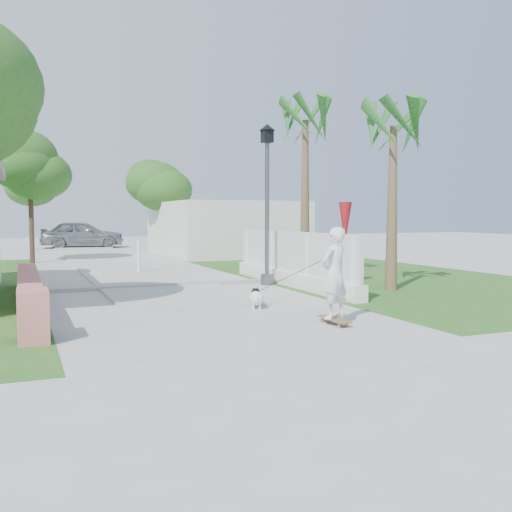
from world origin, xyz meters
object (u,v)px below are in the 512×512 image
bollard (139,256)px  skateboarder (300,277)px  dog (256,297)px  street_lamp (267,198)px  parked_car (82,234)px  patio_umbrella (345,224)px

bollard → skateboarder: (1.17, -9.53, 0.20)m
bollard → dog: bollard is taller
bollard → street_lamp: bearing=-59.0°
parked_car → skateboarder: bearing=-170.8°
patio_umbrella → skateboarder: bearing=-130.3°
street_lamp → bollard: street_lamp is taller
patio_umbrella → parked_car: (-4.74, 22.45, -0.86)m
street_lamp → patio_umbrella: size_ratio=1.93×
patio_umbrella → dog: (-3.75, -2.67, -1.46)m
street_lamp → patio_umbrella: bearing=-27.8°
bollard → skateboarder: size_ratio=0.39×
bollard → dog: 8.22m
street_lamp → bollard: 5.56m
street_lamp → parked_car: bearing=97.5°
dog → parked_car: size_ratio=0.12×
dog → bollard: bearing=114.7°
bollard → patio_umbrella: patio_umbrella is taller
street_lamp → parked_car: (-2.84, 21.45, -1.60)m
street_lamp → parked_car: 21.70m
street_lamp → dog: (-1.85, -3.67, -2.20)m
bollard → skateboarder: 9.61m
dog → parked_car: 25.15m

